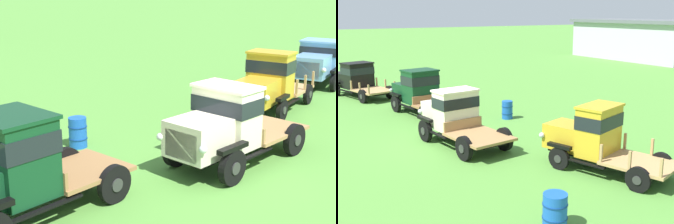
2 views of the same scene
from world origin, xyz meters
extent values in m
plane|color=#518E38|center=(0.00, 0.00, 0.00)|extent=(240.00, 240.00, 0.00)
cylinder|color=black|center=(-3.15, 0.30, 0.45)|extent=(0.92, 0.30, 0.91)
cylinder|color=#2D2D2D|center=(-3.13, 0.20, 0.45)|extent=(0.32, 0.07, 0.32)
cylinder|color=black|center=(-3.40, 2.07, 0.45)|extent=(0.92, 0.30, 0.91)
cylinder|color=#2D2D2D|center=(-3.41, 2.17, 0.45)|extent=(0.32, 0.07, 0.32)
cube|color=black|center=(-4.96, 0.94, 0.54)|extent=(4.54, 1.61, 0.12)
cube|color=#0F381E|center=(-5.20, 0.90, 1.43)|extent=(1.45, 1.74, 1.67)
cube|color=black|center=(-5.20, 0.90, 1.81)|extent=(1.51, 1.78, 0.47)
cube|color=#0F381E|center=(-5.20, 0.90, 2.31)|extent=(1.59, 1.82, 0.08)
cube|color=black|center=(-4.95, 0.05, 0.52)|extent=(1.74, 0.39, 0.05)
cube|color=black|center=(-5.20, 1.79, 0.52)|extent=(1.74, 0.39, 0.05)
cube|color=olive|center=(-3.58, 1.14, 0.65)|extent=(2.28, 2.10, 0.10)
cube|color=olive|center=(-4.55, 1.00, 0.88)|extent=(0.32, 1.69, 0.44)
cylinder|color=black|center=(-0.36, -0.75, 0.46)|extent=(0.93, 0.30, 0.92)
cylinder|color=#2D2D2D|center=(-0.35, -0.87, 0.46)|extent=(0.32, 0.07, 0.32)
cylinder|color=black|center=(-0.57, 1.10, 0.46)|extent=(0.93, 0.30, 0.92)
cylinder|color=#2D2D2D|center=(-0.58, 1.21, 0.46)|extent=(0.32, 0.07, 0.32)
cylinder|color=black|center=(2.60, -0.42, 0.46)|extent=(0.93, 0.30, 0.92)
cylinder|color=#2D2D2D|center=(2.62, -0.53, 0.46)|extent=(0.32, 0.07, 0.32)
cylinder|color=black|center=(2.39, 1.43, 0.46)|extent=(0.93, 0.30, 0.92)
cylinder|color=#2D2D2D|center=(2.38, 1.54, 0.46)|extent=(0.32, 0.07, 0.32)
cube|color=black|center=(0.99, 0.33, 0.54)|extent=(4.41, 1.50, 0.12)
cube|color=beige|center=(-0.67, 0.15, 1.07)|extent=(1.49, 1.45, 0.94)
cube|color=silver|center=(-1.31, 0.08, 1.02)|extent=(0.17, 1.02, 0.71)
sphere|color=silver|center=(-1.24, -0.62, 1.10)|extent=(0.20, 0.20, 0.20)
sphere|color=silver|center=(-1.40, 0.77, 1.10)|extent=(0.20, 0.20, 0.20)
cube|color=black|center=(-0.36, -0.75, 0.97)|extent=(1.07, 0.32, 0.12)
cube|color=black|center=(-0.57, 1.10, 0.97)|extent=(1.07, 0.32, 0.12)
cube|color=beige|center=(0.49, 0.28, 1.38)|extent=(1.14, 1.74, 1.56)
cube|color=black|center=(0.49, 0.28, 1.74)|extent=(1.18, 1.78, 0.44)
cube|color=beige|center=(0.49, 0.28, 2.21)|extent=(1.25, 1.82, 0.08)
cube|color=black|center=(0.68, -0.62, 0.52)|extent=(1.36, 0.29, 0.05)
cube|color=black|center=(0.48, 1.20, 0.52)|extent=(1.36, 0.29, 0.05)
cube|color=#9E7547|center=(2.14, 0.46, 0.65)|extent=(2.57, 2.15, 0.10)
cube|color=#9E7547|center=(1.01, 0.34, 0.88)|extent=(0.28, 1.77, 0.44)
cylinder|color=black|center=(5.14, 1.96, 0.40)|extent=(0.80, 0.38, 0.79)
cylinder|color=#2D2D2D|center=(5.16, 1.87, 0.40)|extent=(0.27, 0.11, 0.28)
cylinder|color=black|center=(4.62, 3.66, 0.40)|extent=(0.80, 0.38, 0.79)
cylinder|color=#2D2D2D|center=(4.59, 3.75, 0.40)|extent=(0.27, 0.11, 0.28)
cylinder|color=black|center=(7.87, 2.79, 0.40)|extent=(0.80, 0.38, 0.79)
cylinder|color=#2D2D2D|center=(7.89, 2.70, 0.40)|extent=(0.27, 0.11, 0.28)
cylinder|color=black|center=(7.35, 4.49, 0.40)|extent=(0.80, 0.38, 0.79)
cylinder|color=#2D2D2D|center=(7.32, 4.58, 0.40)|extent=(0.27, 0.11, 0.28)
cube|color=black|center=(6.16, 3.20, 0.48)|extent=(4.29, 2.15, 0.12)
cube|color=gold|center=(4.67, 2.75, 0.97)|extent=(1.75, 1.61, 0.88)
cube|color=silver|center=(4.01, 2.55, 0.93)|extent=(0.34, 0.95, 0.66)
sphere|color=silver|center=(4.19, 1.91, 1.00)|extent=(0.20, 0.20, 0.20)
sphere|color=silver|center=(3.80, 3.18, 1.00)|extent=(0.20, 0.20, 0.20)
cube|color=black|center=(5.14, 1.96, 0.84)|extent=(0.93, 0.46, 0.12)
cube|color=black|center=(4.62, 3.66, 0.84)|extent=(0.93, 0.46, 0.12)
cube|color=gold|center=(5.81, 3.10, 1.36)|extent=(1.36, 1.77, 1.66)
cube|color=black|center=(5.81, 3.10, 1.74)|extent=(1.41, 1.82, 0.46)
cube|color=gold|center=(5.81, 3.10, 2.23)|extent=(1.47, 1.87, 0.08)
cube|color=black|center=(6.16, 2.29, 0.46)|extent=(1.31, 0.52, 0.05)
cube|color=black|center=(5.65, 3.96, 0.46)|extent=(1.31, 0.52, 0.05)
cube|color=tan|center=(7.30, 3.55, 0.59)|extent=(2.58, 2.33, 0.10)
cube|color=tan|center=(6.62, 2.46, 0.92)|extent=(0.10, 0.10, 0.58)
cube|color=tan|center=(6.12, 4.07, 0.92)|extent=(0.10, 0.10, 0.58)
cube|color=tan|center=(7.55, 2.74, 0.92)|extent=(0.10, 0.10, 0.58)
cube|color=tan|center=(7.05, 4.36, 0.92)|extent=(0.10, 0.10, 0.58)
cube|color=tan|center=(8.47, 3.02, 0.92)|extent=(0.10, 0.10, 0.58)
cube|color=tan|center=(7.98, 4.64, 0.92)|extent=(0.10, 0.10, 0.58)
cylinder|color=black|center=(10.61, 3.37, 0.44)|extent=(0.89, 0.47, 0.88)
cylinder|color=black|center=(9.99, 5.16, 0.44)|extent=(0.89, 0.47, 0.88)
cylinder|color=#2D2D2D|center=(9.95, 5.26, 0.44)|extent=(0.30, 0.13, 0.31)
cylinder|color=black|center=(13.05, 6.22, 0.44)|extent=(0.89, 0.47, 0.88)
cylinder|color=#2D2D2D|center=(13.02, 6.33, 0.44)|extent=(0.30, 0.13, 0.31)
cube|color=black|center=(11.71, 4.75, 0.52)|extent=(4.73, 2.51, 0.12)
cube|color=#70A3D1|center=(10.08, 4.18, 1.06)|extent=(1.94, 1.77, 0.96)
cube|color=silver|center=(9.35, 3.93, 1.01)|extent=(0.40, 1.00, 0.72)
sphere|color=silver|center=(9.58, 3.26, 1.08)|extent=(0.20, 0.20, 0.20)
sphere|color=silver|center=(9.11, 4.60, 1.08)|extent=(0.20, 0.20, 0.20)
cube|color=black|center=(10.61, 3.37, 0.93)|extent=(1.02, 0.52, 0.12)
cube|color=black|center=(9.99, 5.16, 0.93)|extent=(1.02, 0.52, 0.12)
cube|color=#70A3D1|center=(11.42, 4.65, 1.28)|extent=(1.73, 1.98, 1.40)
cube|color=black|center=(11.42, 4.65, 1.60)|extent=(1.79, 2.03, 0.39)
cube|color=#70A3D1|center=(11.42, 4.65, 2.03)|extent=(1.88, 2.10, 0.08)
cube|color=black|center=(11.23, 5.57, 0.50)|extent=(1.71, 0.71, 0.05)
cube|color=#9E7547|center=(13.05, 5.22, 0.63)|extent=(2.71, 2.54, 0.10)
cube|color=#9E7547|center=(12.05, 4.87, 0.86)|extent=(0.67, 1.72, 0.44)
cylinder|color=#1951B2|center=(-1.79, 4.19, 0.46)|extent=(0.54, 0.54, 0.92)
cylinder|color=navy|center=(-1.79, 4.19, 0.64)|extent=(0.57, 0.57, 0.03)
cylinder|color=navy|center=(-1.79, 4.19, 0.28)|extent=(0.57, 0.57, 0.03)
camera|label=1|loc=(-9.22, -8.75, 5.15)|focal=55.00mm
camera|label=2|loc=(15.81, -6.83, 5.33)|focal=45.00mm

